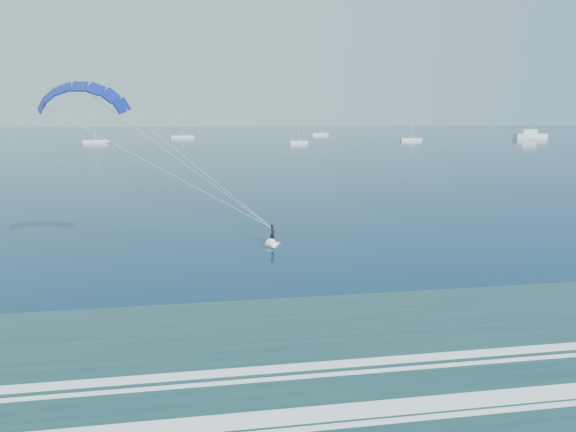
{
  "coord_description": "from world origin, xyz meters",
  "views": [
    {
      "loc": [
        -7.69,
        -13.06,
        12.18
      ],
      "look_at": [
        -1.43,
        26.8,
        4.01
      ],
      "focal_mm": 32.0,
      "sensor_mm": 36.0,
      "label": 1
    }
  ],
  "objects_px": {
    "motor_yacht": "(530,135)",
    "sailboat_2": "(182,137)",
    "sailboat_5": "(411,139)",
    "kitesurfer_rig": "(185,165)",
    "sailboat_3": "(299,142)",
    "sailboat_1": "(95,141)",
    "sailboat_4": "(320,134)"
  },
  "relations": [
    {
      "from": "sailboat_4",
      "to": "sailboat_3",
      "type": "bearing_deg",
      "value": -108.54
    },
    {
      "from": "motor_yacht",
      "to": "sailboat_3",
      "type": "relative_size",
      "value": 1.59
    },
    {
      "from": "motor_yacht",
      "to": "sailboat_2",
      "type": "bearing_deg",
      "value": 169.48
    },
    {
      "from": "kitesurfer_rig",
      "to": "motor_yacht",
      "type": "height_order",
      "value": "kitesurfer_rig"
    },
    {
      "from": "motor_yacht",
      "to": "sailboat_4",
      "type": "relative_size",
      "value": 1.31
    },
    {
      "from": "motor_yacht",
      "to": "sailboat_1",
      "type": "bearing_deg",
      "value": -178.27
    },
    {
      "from": "kitesurfer_rig",
      "to": "sailboat_1",
      "type": "distance_m",
      "value": 180.25
    },
    {
      "from": "sailboat_4",
      "to": "motor_yacht",
      "type": "bearing_deg",
      "value": -27.97
    },
    {
      "from": "kitesurfer_rig",
      "to": "motor_yacht",
      "type": "bearing_deg",
      "value": 49.78
    },
    {
      "from": "motor_yacht",
      "to": "sailboat_1",
      "type": "relative_size",
      "value": 1.21
    },
    {
      "from": "motor_yacht",
      "to": "sailboat_2",
      "type": "xyz_separation_m",
      "value": [
        -162.69,
        30.21,
        -0.98
      ]
    },
    {
      "from": "motor_yacht",
      "to": "sailboat_3",
      "type": "height_order",
      "value": "sailboat_3"
    },
    {
      "from": "motor_yacht",
      "to": "sailboat_5",
      "type": "xyz_separation_m",
      "value": [
        -63.92,
        -11.78,
        -0.99
      ]
    },
    {
      "from": "sailboat_3",
      "to": "kitesurfer_rig",
      "type": "bearing_deg",
      "value": -103.52
    },
    {
      "from": "sailboat_4",
      "to": "sailboat_5",
      "type": "bearing_deg",
      "value": -65.86
    },
    {
      "from": "motor_yacht",
      "to": "sailboat_3",
      "type": "bearing_deg",
      "value": -167.43
    },
    {
      "from": "sailboat_1",
      "to": "sailboat_5",
      "type": "bearing_deg",
      "value": -2.55
    },
    {
      "from": "sailboat_2",
      "to": "kitesurfer_rig",
      "type": "bearing_deg",
      "value": -87.35
    },
    {
      "from": "kitesurfer_rig",
      "to": "sailboat_3",
      "type": "relative_size",
      "value": 2.11
    },
    {
      "from": "sailboat_1",
      "to": "sailboat_3",
      "type": "relative_size",
      "value": 1.31
    },
    {
      "from": "sailboat_4",
      "to": "kitesurfer_rig",
      "type": "bearing_deg",
      "value": -105.17
    },
    {
      "from": "sailboat_1",
      "to": "sailboat_2",
      "type": "relative_size",
      "value": 0.93
    },
    {
      "from": "motor_yacht",
      "to": "sailboat_5",
      "type": "relative_size",
      "value": 1.22
    },
    {
      "from": "sailboat_3",
      "to": "sailboat_1",
      "type": "bearing_deg",
      "value": 166.04
    },
    {
      "from": "sailboat_2",
      "to": "sailboat_3",
      "type": "xyz_separation_m",
      "value": [
        47.05,
        -56.0,
        -0.02
      ]
    },
    {
      "from": "motor_yacht",
      "to": "sailboat_2",
      "type": "relative_size",
      "value": 1.12
    },
    {
      "from": "sailboat_4",
      "to": "sailboat_5",
      "type": "xyz_separation_m",
      "value": [
        26.9,
        -60.02,
        0.01
      ]
    },
    {
      "from": "sailboat_2",
      "to": "sailboat_4",
      "type": "relative_size",
      "value": 1.17
    },
    {
      "from": "sailboat_1",
      "to": "sailboat_5",
      "type": "relative_size",
      "value": 1.01
    },
    {
      "from": "sailboat_2",
      "to": "sailboat_5",
      "type": "bearing_deg",
      "value": -23.03
    },
    {
      "from": "kitesurfer_rig",
      "to": "sailboat_5",
      "type": "bearing_deg",
      "value": 62.24
    },
    {
      "from": "sailboat_5",
      "to": "sailboat_3",
      "type": "bearing_deg",
      "value": -164.85
    }
  ]
}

